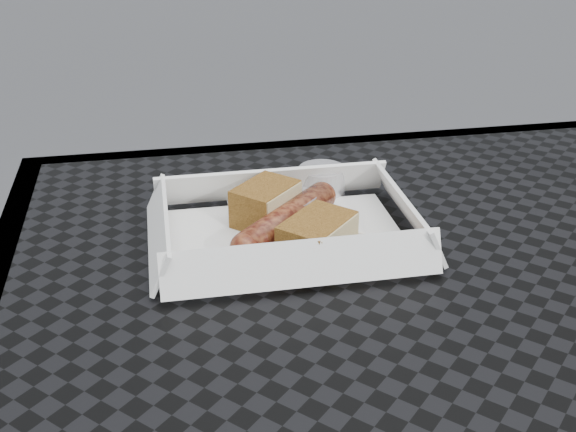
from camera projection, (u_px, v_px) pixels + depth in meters
name	position (u px, v px, depth m)	size (l,w,h in m)	color
patio_table	(460.00, 382.00, 0.62)	(0.80, 0.80, 0.74)	black
food_tray	(286.00, 238.00, 0.68)	(0.22, 0.15, 0.00)	white
bratwurst	(286.00, 220.00, 0.68)	(0.12, 0.12, 0.03)	brown
bread_near	(265.00, 204.00, 0.70)	(0.06, 0.04, 0.04)	brown
bread_far	(317.00, 237.00, 0.64)	(0.07, 0.05, 0.04)	brown
veg_garnish	(372.00, 249.00, 0.66)	(0.03, 0.03, 0.00)	#EA450A
napkin	(288.00, 208.00, 0.74)	(0.12, 0.12, 0.00)	white
condiment_cup_sauce	(291.00, 210.00, 0.71)	(0.05, 0.05, 0.03)	maroon
condiment_cup_empty	(322.00, 181.00, 0.77)	(0.05, 0.05, 0.03)	silver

